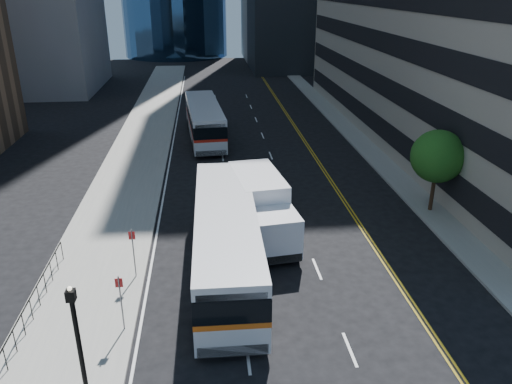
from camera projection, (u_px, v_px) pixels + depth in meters
ground at (316, 292)px, 23.09m from camera, size 160.00×160.00×0.00m
sidewalk_west at (143, 141)px, 45.03m from camera, size 5.00×90.00×0.15m
sidewalk_east at (353, 135)px, 46.86m from camera, size 2.00×90.00×0.15m
street_tree at (438, 156)px, 29.88m from camera, size 3.20×3.20×5.10m
lamp_post at (79, 344)px, 15.69m from camera, size 0.28×0.28×4.56m
bus_front at (226, 238)px, 24.04m from camera, size 3.05×13.23×3.40m
bus_rear at (204, 120)px, 45.42m from camera, size 3.67×12.65×3.22m
box_truck at (262, 207)px, 27.52m from camera, size 3.36×7.39×3.41m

